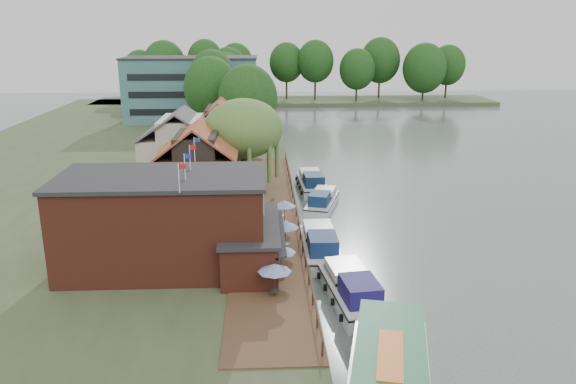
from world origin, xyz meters
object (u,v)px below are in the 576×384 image
object	(u,v)px
cruiser_0	(352,285)
cruiser_1	(320,241)
umbrella_0	(275,280)
pub	(191,221)
umbrella_4	(273,222)
umbrella_3	(285,235)
hotel_block	(192,89)
willow	(244,146)
umbrella_2	(271,246)
cruiser_3	(312,180)
cottage_a	(198,166)
swan	(354,348)
umbrella_5	(285,213)
umbrella_1	(281,261)
cottage_b	(182,146)
cruiser_2	(322,199)
cottage_c	(221,132)

from	to	relation	value
cruiser_0	cruiser_1	xyz separation A→B (m)	(-1.37, 8.54, 0.00)
umbrella_0	cruiser_1	size ratio (longest dim) A/B	0.23
cruiser_1	pub	bearing A→B (deg)	-159.13
pub	umbrella_4	size ratio (longest dim) A/B	8.42
umbrella_3	hotel_block	bearing A→B (deg)	102.67
willow	umbrella_2	distance (m)	20.04
cruiser_0	cruiser_3	bearing A→B (deg)	83.58
cottage_a	swan	size ratio (longest dim) A/B	19.55
umbrella_4	cruiser_0	xyz separation A→B (m)	(5.29, -10.76, -1.02)
umbrella_3	umbrella_0	bearing A→B (deg)	-97.15
hotel_block	willow	xyz separation A→B (m)	(11.50, -51.00, -0.94)
pub	umbrella_2	size ratio (longest dim) A/B	8.42
pub	cruiser_3	size ratio (longest dim) A/B	2.01
umbrella_5	umbrella_1	bearing A→B (deg)	-93.72
umbrella_4	pub	bearing A→B (deg)	-135.96
pub	willow	distance (m)	20.36
cottage_b	umbrella_3	xyz separation A→B (m)	(11.30, -22.04, -2.96)
umbrella_0	umbrella_1	distance (m)	3.33
cruiser_1	cottage_b	bearing A→B (deg)	124.12
umbrella_3	pub	bearing A→B (deg)	-157.93
umbrella_3	umbrella_1	bearing A→B (deg)	-95.72
umbrella_0	cruiser_2	world-z (taller)	umbrella_0
cruiser_2	swan	size ratio (longest dim) A/B	20.47
umbrella_1	umbrella_5	bearing A→B (deg)	86.28
umbrella_5	cruiser_2	world-z (taller)	umbrella_5
cottage_b	cruiser_0	distance (m)	33.72
cruiser_2	cruiser_3	world-z (taller)	cruiser_3
cottage_b	umbrella_2	size ratio (longest dim) A/B	4.04
umbrella_5	cottage_a	bearing A→B (deg)	143.34
cottage_c	umbrella_0	distance (m)	40.22
umbrella_3	swan	world-z (taller)	umbrella_3
cruiser_1	umbrella_1	bearing A→B (deg)	-119.42
cottage_b	umbrella_5	world-z (taller)	cottage_b
hotel_block	cottage_b	world-z (taller)	hotel_block
willow	umbrella_5	bearing A→B (deg)	-70.59
cruiser_0	willow	bearing A→B (deg)	101.30
umbrella_2	cruiser_1	distance (m)	5.57
pub	swan	xyz separation A→B (m)	(10.86, -10.90, -4.43)
cruiser_2	swan	distance (m)	27.81
umbrella_4	cruiser_3	xyz separation A→B (m)	(4.96, 17.77, -1.08)
cruiser_0	pub	bearing A→B (deg)	151.44
willow	umbrella_0	distance (m)	26.07
cottage_c	umbrella_2	bearing A→B (deg)	-79.77
cottage_b	umbrella_4	size ratio (longest dim) A/B	4.04
umbrella_4	cruiser_0	size ratio (longest dim) A/B	0.23
hotel_block	umbrella_3	distance (m)	69.91
cruiser_2	swan	bearing A→B (deg)	-75.61
umbrella_0	cruiser_1	xyz separation A→B (m)	(4.08, 9.57, -1.02)
cottage_c	cruiser_0	distance (m)	40.52
umbrella_3	cruiser_2	size ratio (longest dim) A/B	0.26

